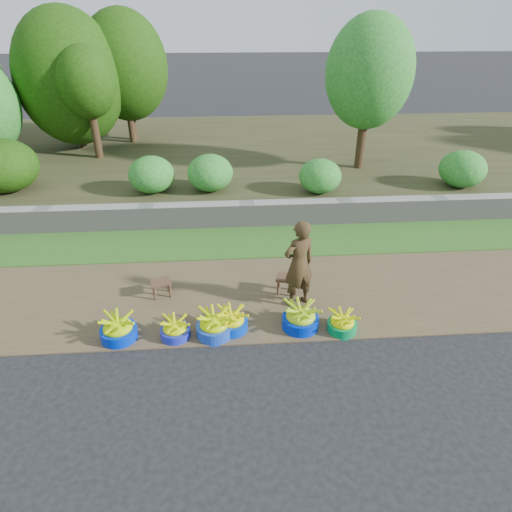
{
  "coord_description": "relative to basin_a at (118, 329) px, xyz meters",
  "views": [
    {
      "loc": [
        -0.44,
        -4.79,
        4.16
      ],
      "look_at": [
        0.0,
        1.3,
        0.75
      ],
      "focal_mm": 30.0,
      "sensor_mm": 36.0,
      "label": 1
    }
  ],
  "objects": [
    {
      "name": "dirt_shoulder",
      "position": [
        2.09,
        0.97,
        -0.17
      ],
      "size": [
        80.0,
        2.5,
        0.02
      ],
      "primitive_type": "cube",
      "color": "brown",
      "rests_on": "ground"
    },
    {
      "name": "basin_f",
      "position": [
        3.32,
        -0.06,
        -0.03
      ],
      "size": [
        0.45,
        0.45,
        0.33
      ],
      "color": "#048242",
      "rests_on": "ground"
    },
    {
      "name": "basin_a",
      "position": [
        0.0,
        0.0,
        0.0
      ],
      "size": [
        0.53,
        0.53,
        0.4
      ],
      "color": "#0027CF",
      "rests_on": "ground"
    },
    {
      "name": "vegetation",
      "position": [
        -1.68,
        7.81,
        2.38
      ],
      "size": [
        34.96,
        8.03,
        4.29
      ],
      "color": "#372616",
      "rests_on": "earth_bank"
    },
    {
      "name": "ground_plane",
      "position": [
        2.09,
        -0.28,
        -0.18
      ],
      "size": [
        120.0,
        120.0,
        0.0
      ],
      "primitive_type": "plane",
      "color": "black",
      "rests_on": "ground"
    },
    {
      "name": "basin_d",
      "position": [
        1.66,
        0.09,
        -0.01
      ],
      "size": [
        0.49,
        0.49,
        0.37
      ],
      "color": "#0133CC",
      "rests_on": "ground"
    },
    {
      "name": "basin_e",
      "position": [
        2.7,
        0.06,
        0.01
      ],
      "size": [
        0.56,
        0.56,
        0.42
      ],
      "color": "#0025CA",
      "rests_on": "ground"
    },
    {
      "name": "grass_verge",
      "position": [
        2.09,
        2.97,
        -0.16
      ],
      "size": [
        80.0,
        1.5,
        0.04
      ],
      "primitive_type": "cube",
      "color": "#326620",
      "rests_on": "ground"
    },
    {
      "name": "basin_b",
      "position": [
        0.82,
        -0.03,
        -0.03
      ],
      "size": [
        0.44,
        0.44,
        0.33
      ],
      "color": "#1B27C1",
      "rests_on": "ground"
    },
    {
      "name": "vendor_woman",
      "position": [
        2.75,
        0.69,
        0.58
      ],
      "size": [
        0.64,
        0.54,
        1.48
      ],
      "primitive_type": "imported",
      "rotation": [
        0.0,
        0.0,
        3.54
      ],
      "color": "black",
      "rests_on": "dirt_shoulder"
    },
    {
      "name": "stool_left",
      "position": [
        0.5,
        1.06,
        0.07
      ],
      "size": [
        0.39,
        0.33,
        0.29
      ],
      "rotation": [
        0.0,
        0.0,
        0.26
      ],
      "color": "#4F3324",
      "rests_on": "dirt_shoulder"
    },
    {
      "name": "earth_bank",
      "position": [
        2.09,
        8.72,
        0.07
      ],
      "size": [
        80.0,
        10.0,
        0.5
      ],
      "primitive_type": "cube",
      "color": "#39391E",
      "rests_on": "ground"
    },
    {
      "name": "stool_right",
      "position": [
        2.62,
        1.0,
        0.1
      ],
      "size": [
        0.42,
        0.36,
        0.32
      ],
      "rotation": [
        0.0,
        0.0,
        -0.23
      ],
      "color": "#4F3324",
      "rests_on": "dirt_shoulder"
    },
    {
      "name": "retaining_wall",
      "position": [
        2.09,
        3.82,
        0.1
      ],
      "size": [
        80.0,
        0.35,
        0.55
      ],
      "primitive_type": "cube",
      "color": "gray",
      "rests_on": "ground"
    },
    {
      "name": "basin_c",
      "position": [
        1.4,
        -0.02,
        0.0
      ],
      "size": [
        0.54,
        0.54,
        0.4
      ],
      "color": "blue",
      "rests_on": "ground"
    }
  ]
}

